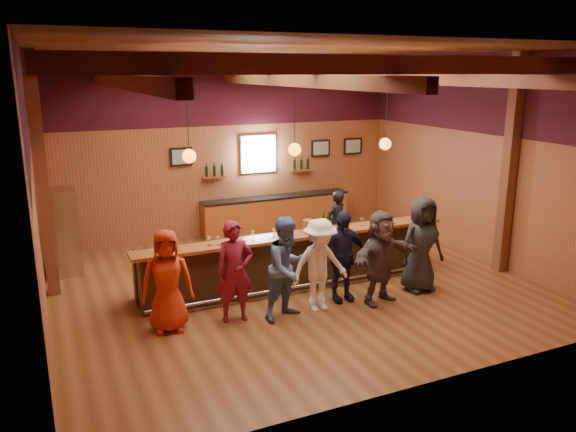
{
  "coord_description": "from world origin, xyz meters",
  "views": [
    {
      "loc": [
        -4.38,
        -9.44,
        4.13
      ],
      "look_at": [
        0.0,
        0.3,
        1.35
      ],
      "focal_mm": 35.0,
      "sensor_mm": 36.0,
      "label": 1
    }
  ],
  "objects_px": {
    "stainless_fridge": "(61,232)",
    "customer_white": "(320,265)",
    "ice_bucket": "(308,226)",
    "customer_dark": "(421,244)",
    "back_bar_cabinet": "(276,214)",
    "bartender": "(336,224)",
    "bottle_a": "(328,222)",
    "customer_redvest": "(235,272)",
    "customer_navy": "(342,256)",
    "bar_counter": "(292,258)",
    "customer_orange": "(167,281)",
    "customer_brown": "(381,257)",
    "customer_denim": "(288,268)"
  },
  "relations": [
    {
      "from": "customer_orange",
      "to": "customer_redvest",
      "type": "height_order",
      "value": "customer_redvest"
    },
    {
      "from": "ice_bucket",
      "to": "customer_dark",
      "type": "bearing_deg",
      "value": -29.33
    },
    {
      "from": "stainless_fridge",
      "to": "customer_dark",
      "type": "height_order",
      "value": "customer_dark"
    },
    {
      "from": "stainless_fridge",
      "to": "ice_bucket",
      "type": "bearing_deg",
      "value": -32.26
    },
    {
      "from": "customer_redvest",
      "to": "customer_navy",
      "type": "distance_m",
      "value": 2.06
    },
    {
      "from": "bottle_a",
      "to": "customer_orange",
      "type": "bearing_deg",
      "value": -165.15
    },
    {
      "from": "back_bar_cabinet",
      "to": "customer_redvest",
      "type": "distance_m",
      "value": 5.51
    },
    {
      "from": "back_bar_cabinet",
      "to": "bartender",
      "type": "relative_size",
      "value": 2.62
    },
    {
      "from": "customer_orange",
      "to": "customer_dark",
      "type": "height_order",
      "value": "customer_dark"
    },
    {
      "from": "customer_brown",
      "to": "ice_bucket",
      "type": "relative_size",
      "value": 7.26
    },
    {
      "from": "stainless_fridge",
      "to": "customer_white",
      "type": "height_order",
      "value": "stainless_fridge"
    },
    {
      "from": "customer_orange",
      "to": "customer_redvest",
      "type": "relative_size",
      "value": 0.98
    },
    {
      "from": "stainless_fridge",
      "to": "customer_orange",
      "type": "height_order",
      "value": "stainless_fridge"
    },
    {
      "from": "customer_white",
      "to": "stainless_fridge",
      "type": "bearing_deg",
      "value": 134.92
    },
    {
      "from": "customer_white",
      "to": "bottle_a",
      "type": "bearing_deg",
      "value": 54.43
    },
    {
      "from": "ice_bucket",
      "to": "bottle_a",
      "type": "bearing_deg",
      "value": 13.22
    },
    {
      "from": "customer_redvest",
      "to": "customer_brown",
      "type": "xyz_separation_m",
      "value": [
        2.65,
        -0.35,
        -0.0
      ]
    },
    {
      "from": "customer_white",
      "to": "back_bar_cabinet",
      "type": "bearing_deg",
      "value": 73.98
    },
    {
      "from": "stainless_fridge",
      "to": "customer_dark",
      "type": "distance_m",
      "value": 7.28
    },
    {
      "from": "customer_orange",
      "to": "back_bar_cabinet",
      "type": "bearing_deg",
      "value": 59.54
    },
    {
      "from": "customer_navy",
      "to": "bottle_a",
      "type": "xyz_separation_m",
      "value": [
        0.25,
        0.98,
        0.38
      ]
    },
    {
      "from": "customer_navy",
      "to": "bartender",
      "type": "xyz_separation_m",
      "value": [
        1.15,
        2.28,
        -0.09
      ]
    },
    {
      "from": "customer_dark",
      "to": "stainless_fridge",
      "type": "bearing_deg",
      "value": 150.21
    },
    {
      "from": "customer_navy",
      "to": "customer_brown",
      "type": "xyz_separation_m",
      "value": [
        0.59,
        -0.37,
        0.02
      ]
    },
    {
      "from": "customer_white",
      "to": "bartender",
      "type": "bearing_deg",
      "value": 54.07
    },
    {
      "from": "stainless_fridge",
      "to": "customer_denim",
      "type": "relative_size",
      "value": 1.01
    },
    {
      "from": "back_bar_cabinet",
      "to": "customer_white",
      "type": "height_order",
      "value": "customer_white"
    },
    {
      "from": "customer_dark",
      "to": "ice_bucket",
      "type": "height_order",
      "value": "customer_dark"
    },
    {
      "from": "back_bar_cabinet",
      "to": "customer_denim",
      "type": "xyz_separation_m",
      "value": [
        -1.91,
        -4.99,
        0.41
      ]
    },
    {
      "from": "stainless_fridge",
      "to": "customer_redvest",
      "type": "bearing_deg",
      "value": -55.09
    },
    {
      "from": "customer_navy",
      "to": "ice_bucket",
      "type": "distance_m",
      "value": 0.98
    },
    {
      "from": "customer_orange",
      "to": "customer_denim",
      "type": "relative_size",
      "value": 0.95
    },
    {
      "from": "bar_counter",
      "to": "customer_navy",
      "type": "relative_size",
      "value": 3.7
    },
    {
      "from": "back_bar_cabinet",
      "to": "customer_orange",
      "type": "relative_size",
      "value": 2.35
    },
    {
      "from": "customer_redvest",
      "to": "bottle_a",
      "type": "xyz_separation_m",
      "value": [
        2.3,
        1.0,
        0.36
      ]
    },
    {
      "from": "bar_counter",
      "to": "stainless_fridge",
      "type": "distance_m",
      "value": 4.81
    },
    {
      "from": "bar_counter",
      "to": "customer_orange",
      "type": "height_order",
      "value": "customer_orange"
    },
    {
      "from": "bar_counter",
      "to": "customer_white",
      "type": "bearing_deg",
      "value": -94.13
    },
    {
      "from": "customer_denim",
      "to": "ice_bucket",
      "type": "distance_m",
      "value": 1.51
    },
    {
      "from": "back_bar_cabinet",
      "to": "customer_brown",
      "type": "relative_size",
      "value": 2.31
    },
    {
      "from": "stainless_fridge",
      "to": "bar_counter",
      "type": "bearing_deg",
      "value": -30.76
    },
    {
      "from": "bar_counter",
      "to": "customer_brown",
      "type": "distance_m",
      "value": 1.89
    },
    {
      "from": "stainless_fridge",
      "to": "customer_denim",
      "type": "height_order",
      "value": "stainless_fridge"
    },
    {
      "from": "back_bar_cabinet",
      "to": "bartender",
      "type": "distance_m",
      "value": 2.5
    },
    {
      "from": "back_bar_cabinet",
      "to": "bartender",
      "type": "xyz_separation_m",
      "value": [
        0.43,
        -2.44,
        0.29
      ]
    },
    {
      "from": "bar_counter",
      "to": "customer_navy",
      "type": "xyz_separation_m",
      "value": [
        0.47,
        -1.15,
        0.33
      ]
    },
    {
      "from": "customer_denim",
      "to": "customer_brown",
      "type": "xyz_separation_m",
      "value": [
        1.79,
        -0.11,
        -0.02
      ]
    },
    {
      "from": "bartender",
      "to": "ice_bucket",
      "type": "distance_m",
      "value": 2.04
    },
    {
      "from": "customer_redvest",
      "to": "customer_brown",
      "type": "bearing_deg",
      "value": -2.96
    },
    {
      "from": "bar_counter",
      "to": "bottle_a",
      "type": "distance_m",
      "value": 1.02
    }
  ]
}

